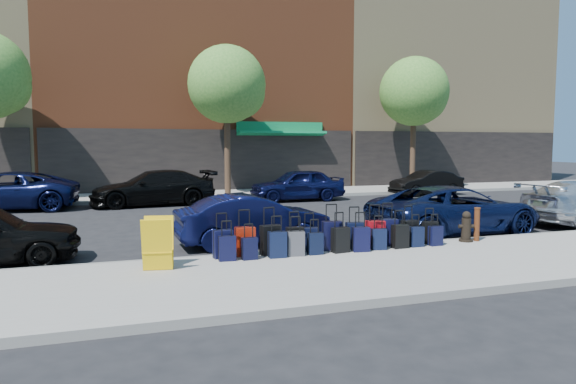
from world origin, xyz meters
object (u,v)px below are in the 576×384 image
object	(u,v)px
tree_center	(230,87)
fire_hydrant	(466,228)
car_far_0	(4,191)
suitcase_front_5	(332,236)
car_near_2	(455,210)
car_far_2	(297,185)
bollard	(477,224)
car_far_3	(426,183)
car_far_1	(153,188)
tree_right	(416,93)
car_near_1	(253,220)
display_rack	(158,244)

from	to	relation	value
tree_center	fire_hydrant	xyz separation A→B (m)	(2.93, -14.39, -4.91)
fire_hydrant	car_far_0	xyz separation A→B (m)	(-12.51, 11.83, 0.26)
suitcase_front_5	car_near_2	bearing A→B (deg)	26.10
suitcase_front_5	car_far_2	distance (m)	11.89
bollard	car_far_3	distance (m)	13.60
bollard	car_near_2	xyz separation A→B (m)	(0.61, 1.73, 0.11)
car_near_2	car_far_3	size ratio (longest dim) A/B	1.32
car_far_1	car_far_2	bearing A→B (deg)	82.41
fire_hydrant	tree_center	bearing A→B (deg)	116.08
bollard	car_far_2	world-z (taller)	car_far_2
tree_right	fire_hydrant	xyz separation A→B (m)	(-7.57, -14.39, -4.91)
car_far_3	bollard	bearing A→B (deg)	-33.62
fire_hydrant	car_near_1	bearing A→B (deg)	172.71
car_near_1	car_far_1	world-z (taller)	car_far_1
tree_center	fire_hydrant	world-z (taller)	tree_center
tree_right	car_far_2	world-z (taller)	tree_right
tree_center	car_far_1	size ratio (longest dim) A/B	1.40
tree_right	car_far_0	bearing A→B (deg)	-172.73
car_near_2	car_far_3	xyz separation A→B (m)	(5.82, 10.25, -0.07)
suitcase_front_5	car_near_1	size ratio (longest dim) A/B	0.27
display_rack	car_far_1	size ratio (longest dim) A/B	0.20
bollard	car_far_0	xyz separation A→B (m)	(-12.80, 11.86, 0.17)
car_near_1	car_near_2	world-z (taller)	car_near_2
car_far_0	car_far_3	bearing A→B (deg)	94.63
display_rack	car_far_0	world-z (taller)	car_far_0
suitcase_front_5	display_rack	bearing A→B (deg)	-164.23
bollard	car_far_1	distance (m)	13.76
car_far_1	car_far_0	bearing A→B (deg)	-96.90
car_near_1	car_far_3	xyz separation A→B (m)	(11.72, 9.96, -0.02)
fire_hydrant	car_near_2	size ratio (longest dim) A/B	0.15
suitcase_front_5	car_near_1	distance (m)	2.35
tree_center	car_far_0	world-z (taller)	tree_center
bollard	display_rack	bearing A→B (deg)	-176.26
car_near_1	car_far_2	world-z (taller)	car_far_2
car_near_1	car_near_2	distance (m)	5.90
bollard	car_far_1	world-z (taller)	car_far_1
car_far_1	car_far_2	size ratio (longest dim) A/B	1.19
tree_center	car_near_2	xyz separation A→B (m)	(3.84, -12.69, -4.71)
bollard	display_rack	xyz separation A→B (m)	(-7.84, -0.51, 0.06)
tree_center	car_far_3	xyz separation A→B (m)	(9.67, -2.44, -4.78)
tree_right	car_far_0	xyz separation A→B (m)	(-20.07, -2.56, -4.65)
bollard	car_near_1	world-z (taller)	car_near_1
tree_right	bollard	world-z (taller)	tree_right
fire_hydrant	display_rack	world-z (taller)	display_rack
tree_center	fire_hydrant	bearing A→B (deg)	-78.48
tree_center	car_near_2	distance (m)	14.07
tree_right	car_far_1	bearing A→B (deg)	-169.55
tree_right	car_far_0	distance (m)	20.77
car_near_2	car_far_0	size ratio (longest dim) A/B	0.92
tree_center	car_near_1	xyz separation A→B (m)	(-2.05, -12.39, -4.76)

